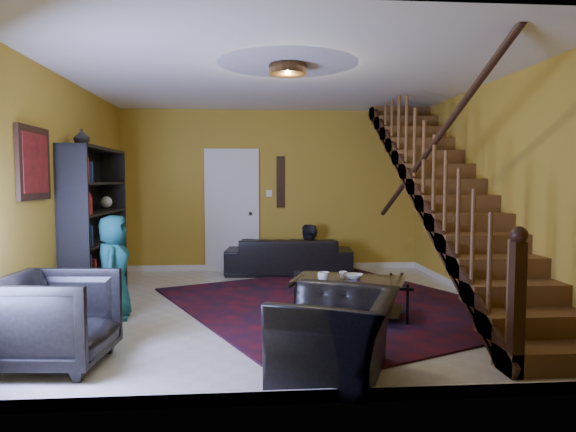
% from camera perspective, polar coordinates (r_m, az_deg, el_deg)
% --- Properties ---
extents(floor, '(5.50, 5.50, 0.00)m').
position_cam_1_polar(floor, '(6.47, -0.59, -10.15)').
color(floor, beige).
rests_on(floor, ground).
extents(room, '(5.50, 5.50, 5.50)m').
position_cam_1_polar(room, '(7.79, -11.17, -7.41)').
color(room, '#A88625').
rests_on(room, ground).
extents(staircase, '(0.95, 5.02, 3.18)m').
position_cam_1_polar(staircase, '(6.76, 17.68, 2.26)').
color(staircase, brown).
rests_on(staircase, floor).
extents(bookshelf, '(0.35, 1.80, 2.00)m').
position_cam_1_polar(bookshelf, '(7.16, -20.52, -1.20)').
color(bookshelf, black).
rests_on(bookshelf, floor).
extents(door, '(0.82, 0.05, 2.05)m').
position_cam_1_polar(door, '(9.00, -6.24, 0.43)').
color(door, silver).
rests_on(door, floor).
extents(framed_picture, '(0.04, 0.74, 0.74)m').
position_cam_1_polar(framed_picture, '(5.77, -26.41, 5.26)').
color(framed_picture, maroon).
rests_on(framed_picture, room).
extents(wall_hanging, '(0.14, 0.03, 0.90)m').
position_cam_1_polar(wall_hanging, '(9.01, -0.84, 3.80)').
color(wall_hanging, black).
rests_on(wall_hanging, room).
extents(ceiling_fixture, '(0.40, 0.40, 0.10)m').
position_cam_1_polar(ceiling_fixture, '(5.59, -0.02, 15.95)').
color(ceiling_fixture, '#3F2814').
rests_on(ceiling_fixture, room).
extents(rug, '(4.90, 5.15, 0.02)m').
position_cam_1_polar(rug, '(6.61, 5.37, -9.76)').
color(rug, '#460C14').
rests_on(rug, floor).
extents(sofa, '(2.18, 1.05, 0.61)m').
position_cam_1_polar(sofa, '(8.68, 0.12, -4.45)').
color(sofa, black).
rests_on(sofa, floor).
extents(armchair_left, '(0.96, 0.94, 0.81)m').
position_cam_1_polar(armchair_left, '(4.83, -24.38, -10.47)').
color(armchair_left, black).
rests_on(armchair_left, floor).
extents(armchair_right, '(1.24, 1.31, 0.68)m').
position_cam_1_polar(armchair_right, '(4.25, 5.38, -13.01)').
color(armchair_right, black).
rests_on(armchair_right, floor).
extents(person_adult_a, '(0.50, 0.36, 1.28)m').
position_cam_1_polar(person_adult_a, '(8.78, 2.41, -5.11)').
color(person_adult_a, black).
rests_on(person_adult_a, sofa).
extents(person_adult_b, '(0.65, 0.52, 1.28)m').
position_cam_1_polar(person_adult_b, '(8.78, 2.12, -5.12)').
color(person_adult_b, black).
rests_on(person_adult_b, sofa).
extents(person_child, '(0.43, 0.61, 1.19)m').
position_cam_1_polar(person_child, '(6.17, -18.81, -5.41)').
color(person_child, '#175A5A').
rests_on(person_child, armchair_left).
extents(coffee_table, '(1.40, 1.10, 0.47)m').
position_cam_1_polar(coffee_table, '(5.95, 6.77, -8.77)').
color(coffee_table, black).
rests_on(coffee_table, floor).
extents(cup_a, '(0.14, 0.14, 0.11)m').
position_cam_1_polar(cup_a, '(5.69, 3.99, -6.77)').
color(cup_a, '#999999').
rests_on(cup_a, coffee_table).
extents(cup_b, '(0.12, 0.12, 0.08)m').
position_cam_1_polar(cup_b, '(5.87, 6.12, -6.55)').
color(cup_b, '#999999').
rests_on(cup_b, coffee_table).
extents(bowl, '(0.27, 0.27, 0.05)m').
position_cam_1_polar(bowl, '(5.91, 7.32, -6.66)').
color(bowl, '#999999').
rests_on(bowl, coffee_table).
extents(vase, '(0.18, 0.18, 0.19)m').
position_cam_1_polar(vase, '(6.68, -21.95, 8.13)').
color(vase, '#999999').
rests_on(vase, bookshelf).
extents(popcorn_bucket, '(0.18, 0.18, 0.17)m').
position_cam_1_polar(popcorn_bucket, '(5.42, -22.80, -12.12)').
color(popcorn_bucket, red).
rests_on(popcorn_bucket, rug).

